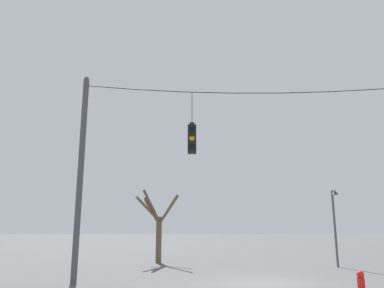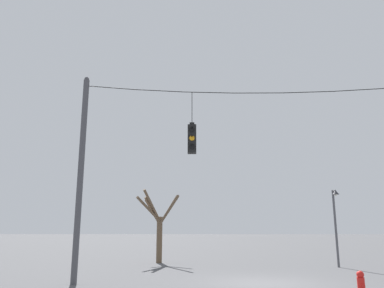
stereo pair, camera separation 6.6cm
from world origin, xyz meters
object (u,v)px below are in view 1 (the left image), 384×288
Objects in this scene: traffic_light_near_left_pole at (192,139)px; fire_hydrant at (361,284)px; utility_pole_left at (80,175)px; bare_tree at (158,225)px; street_lamp at (335,215)px.

traffic_light_near_left_pole reaches higher than fire_hydrant.
utility_pole_left reaches higher than bare_tree.
street_lamp is (11.93, 5.85, -1.35)m from utility_pole_left.
traffic_light_near_left_pole is (4.35, 0.00, 1.43)m from utility_pole_left.
utility_pole_left is at bearing 165.38° from fire_hydrant.
bare_tree is 12.96m from fire_hydrant.
utility_pole_left is at bearing -105.61° from bare_tree.
utility_pole_left reaches higher than fire_hydrant.
traffic_light_near_left_pole reaches higher than street_lamp.
utility_pole_left is 10.45m from fire_hydrant.
street_lamp is 0.95× the size of bare_tree.
utility_pole_left is 2.02× the size of street_lamp.
bare_tree is (2.28, 8.15, -1.86)m from utility_pole_left.
traffic_light_near_left_pole is at bearing 0.00° from utility_pole_left.
street_lamp reaches higher than fire_hydrant.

